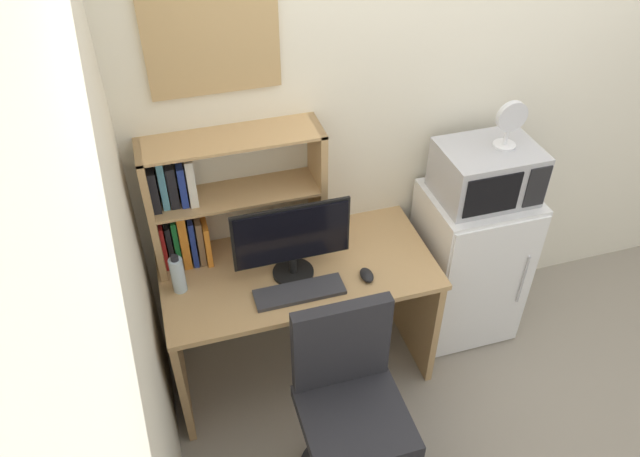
# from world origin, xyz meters

# --- Properties ---
(wall_back) EXTENTS (6.40, 0.04, 2.60)m
(wall_back) POSITION_xyz_m (0.40, 0.02, 1.30)
(wall_back) COLOR silver
(wall_back) RESTS_ON ground_plane
(desk) EXTENTS (1.33, 0.65, 0.76)m
(desk) POSITION_xyz_m (-0.89, -0.33, 0.53)
(desk) COLOR tan
(desk) RESTS_ON ground_plane
(hutch_bookshelf) EXTENTS (0.82, 0.24, 0.65)m
(hutch_bookshelf) POSITION_xyz_m (-1.25, -0.11, 1.09)
(hutch_bookshelf) COLOR tan
(hutch_bookshelf) RESTS_ON desk
(monitor) EXTENTS (0.55, 0.20, 0.40)m
(monitor) POSITION_xyz_m (-0.92, -0.36, 0.98)
(monitor) COLOR black
(monitor) RESTS_ON desk
(keyboard) EXTENTS (0.42, 0.13, 0.02)m
(keyboard) POSITION_xyz_m (-0.93, -0.50, 0.77)
(keyboard) COLOR #333338
(keyboard) RESTS_ON desk
(computer_mouse) EXTENTS (0.06, 0.10, 0.04)m
(computer_mouse) POSITION_xyz_m (-0.59, -0.49, 0.78)
(computer_mouse) COLOR black
(computer_mouse) RESTS_ON desk
(water_bottle) EXTENTS (0.06, 0.06, 0.21)m
(water_bottle) POSITION_xyz_m (-1.45, -0.31, 0.85)
(water_bottle) COLOR silver
(water_bottle) RESTS_ON desk
(mini_fridge) EXTENTS (0.54, 0.49, 0.94)m
(mini_fridge) POSITION_xyz_m (0.11, -0.26, 0.47)
(mini_fridge) COLOR white
(mini_fridge) RESTS_ON ground_plane
(microwave) EXTENTS (0.48, 0.37, 0.28)m
(microwave) POSITION_xyz_m (0.11, -0.26, 1.08)
(microwave) COLOR #ADADB2
(microwave) RESTS_ON mini_fridge
(desk_fan) EXTENTS (0.15, 0.11, 0.24)m
(desk_fan) POSITION_xyz_m (0.18, -0.27, 1.36)
(desk_fan) COLOR silver
(desk_fan) RESTS_ON microwave
(desk_chair) EXTENTS (0.52, 0.52, 0.99)m
(desk_chair) POSITION_xyz_m (-0.83, -0.98, 0.43)
(desk_chair) COLOR black
(desk_chair) RESTS_ON ground_plane
(wall_corkboard) EXTENTS (0.56, 0.02, 0.46)m
(wall_corkboard) POSITION_xyz_m (-1.14, -0.01, 1.81)
(wall_corkboard) COLOR tan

